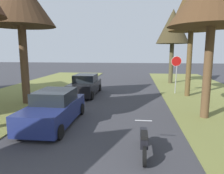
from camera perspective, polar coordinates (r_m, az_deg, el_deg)
stop_sign_far at (r=17.17m, az=17.16°, el=5.33°), size 0.81×0.45×2.96m
street_tree_right_mid_b at (r=16.85m, az=21.20°, el=20.45°), size 3.23×3.23×8.65m
street_tree_right_far at (r=22.96m, az=16.32°, el=15.43°), size 3.34×3.34×7.55m
street_tree_left_mid_b at (r=14.72m, az=-23.89°, el=20.55°), size 4.18×4.18×7.90m
parked_sedan_navy at (r=10.14m, az=-15.57°, el=-5.77°), size 1.95×4.40×1.57m
parked_sedan_black at (r=16.50m, az=-7.34°, el=0.41°), size 1.95×4.40×1.57m
parked_motorcycle at (r=7.12m, az=8.67°, el=-14.31°), size 0.60×2.05×0.97m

